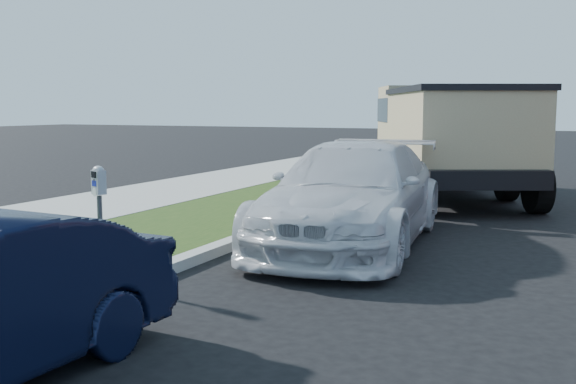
% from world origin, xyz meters
% --- Properties ---
extents(ground, '(120.00, 120.00, 0.00)m').
position_xyz_m(ground, '(0.00, 0.00, 0.00)').
color(ground, black).
rests_on(ground, ground).
extents(streetside, '(6.12, 50.00, 0.15)m').
position_xyz_m(streetside, '(-5.57, 2.00, 0.07)').
color(streetside, gray).
rests_on(streetside, ground).
extents(parking_meter, '(0.22, 0.18, 1.33)m').
position_xyz_m(parking_meter, '(-3.02, -0.97, 1.09)').
color(parking_meter, '#3F4247').
rests_on(parking_meter, ground).
extents(white_wagon, '(2.77, 5.73, 1.61)m').
position_xyz_m(white_wagon, '(-1.00, 2.61, 0.80)').
color(white_wagon, silver).
rests_on(white_wagon, ground).
extents(dump_truck, '(5.18, 7.36, 2.73)m').
position_xyz_m(dump_truck, '(-0.89, 9.19, 1.53)').
color(dump_truck, black).
rests_on(dump_truck, ground).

